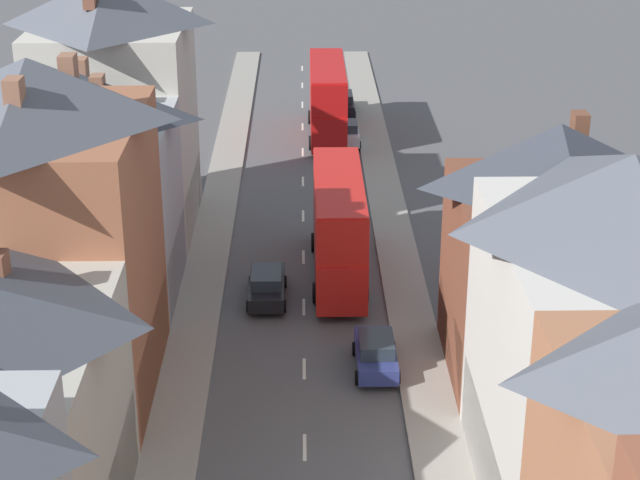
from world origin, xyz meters
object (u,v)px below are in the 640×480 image
(car_near_blue, at_px, (342,103))
(car_parked_right_a, at_px, (347,133))
(double_decker_bus_mid_street, at_px, (327,99))
(car_parked_left_a, at_px, (376,353))
(car_near_silver, at_px, (267,285))
(double_decker_bus_lead, at_px, (338,226))

(car_near_blue, bearing_deg, car_parked_right_a, -90.00)
(double_decker_bus_mid_street, bearing_deg, car_near_blue, 77.42)
(car_parked_left_a, height_order, car_parked_right_a, car_parked_right_a)
(car_near_silver, xyz_separation_m, car_parked_left_a, (4.90, -6.92, 0.00))
(double_decker_bus_mid_street, distance_m, car_near_blue, 6.32)
(car_parked_left_a, xyz_separation_m, car_parked_right_a, (0.00, 31.73, 0.04))
(car_near_blue, bearing_deg, car_parked_left_a, -90.00)
(double_decker_bus_lead, xyz_separation_m, car_parked_right_a, (1.31, 22.06, -1.96))
(car_near_silver, relative_size, car_parked_right_a, 1.16)
(double_decker_bus_lead, height_order, car_near_blue, double_decker_bus_lead)
(double_decker_bus_lead, bearing_deg, car_near_blue, 87.49)
(double_decker_bus_lead, bearing_deg, car_parked_left_a, -82.29)
(double_decker_bus_lead, relative_size, car_parked_left_a, 2.65)
(double_decker_bus_lead, distance_m, double_decker_bus_mid_street, 23.96)
(car_near_blue, distance_m, car_parked_left_a, 39.50)
(double_decker_bus_lead, xyz_separation_m, car_parked_left_a, (1.31, -9.67, -2.00))
(double_decker_bus_lead, height_order, car_near_silver, double_decker_bus_lead)
(double_decker_bus_mid_street, xyz_separation_m, car_parked_right_a, (1.31, -1.90, -1.96))
(car_parked_left_a, bearing_deg, car_near_silver, 125.31)
(double_decker_bus_mid_street, relative_size, car_near_silver, 2.43)
(car_near_blue, relative_size, car_parked_left_a, 1.13)
(car_parked_left_a, bearing_deg, car_near_blue, 90.00)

